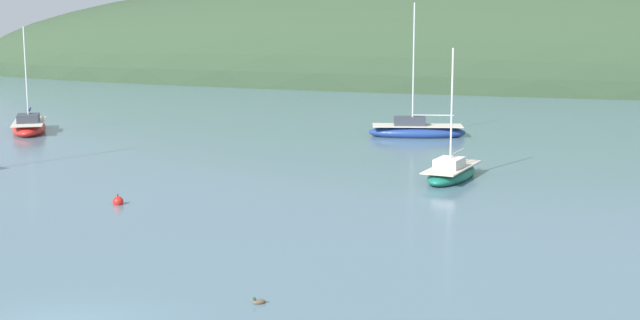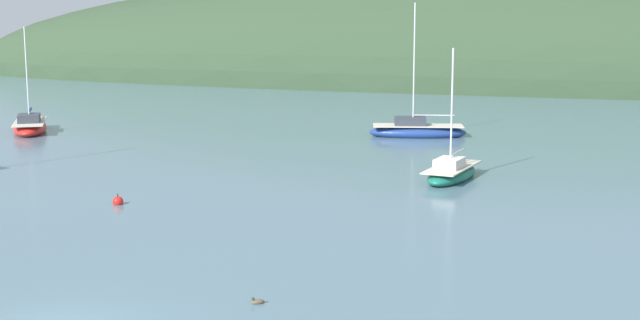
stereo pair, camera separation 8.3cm
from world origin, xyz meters
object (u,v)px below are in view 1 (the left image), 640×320
sailboat_grey_yawl (416,131)px  sailboat_cream_ketch (29,127)px  duck_straggler (259,302)px  sailboat_red_portside (451,173)px  mooring_buoy_outer (118,202)px

sailboat_grey_yawl → sailboat_cream_ketch: (-24.94, -6.35, -0.00)m
sailboat_grey_yawl → duck_straggler: sailboat_grey_yawl is taller
sailboat_grey_yawl → sailboat_red_portside: bearing=-71.0°
sailboat_grey_yawl → sailboat_cream_ketch: sailboat_grey_yawl is taller
mooring_buoy_outer → duck_straggler: size_ratio=1.44×
sailboat_red_portside → sailboat_grey_yawl: size_ratio=0.73×
sailboat_red_portside → duck_straggler: size_ratio=16.96×
mooring_buoy_outer → duck_straggler: 14.07m
sailboat_grey_yawl → mooring_buoy_outer: bearing=-106.6°
sailboat_grey_yawl → duck_straggler: (3.18, -33.53, -0.33)m
sailboat_grey_yawl → mooring_buoy_outer: size_ratio=16.17×
sailboat_red_portside → sailboat_cream_ketch: sailboat_cream_ketch is taller
sailboat_red_portside → sailboat_grey_yawl: bearing=109.0°
sailboat_red_portside → duck_straggler: bearing=-94.8°
sailboat_grey_yawl → mooring_buoy_outer: 25.00m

